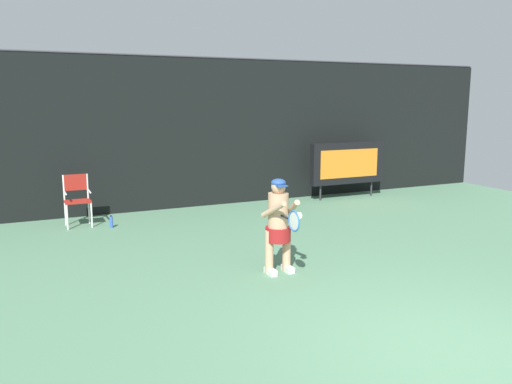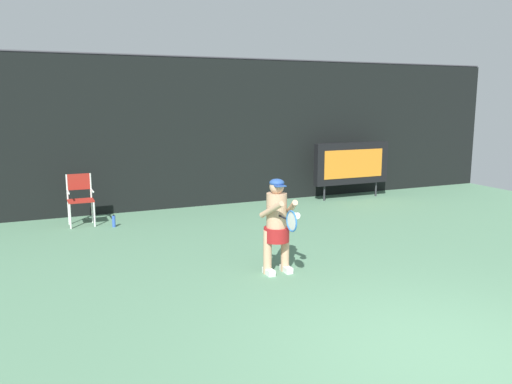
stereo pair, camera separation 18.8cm
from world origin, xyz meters
name	(u,v)px [view 1 (the left image)]	position (x,y,z in m)	size (l,w,h in m)	color
ground	(468,363)	(0.00, -0.19, -0.01)	(18.00, 22.00, 0.03)	#578464
backdrop_screen	(194,133)	(0.00, 8.50, 1.81)	(18.00, 0.12, 3.66)	black
scoreboard	(347,163)	(4.04, 7.80, 0.95)	(2.20, 0.21, 1.50)	black
umpire_chair	(77,197)	(-2.91, 7.57, 0.62)	(0.52, 0.44, 1.08)	white
water_bottle	(111,222)	(-2.31, 7.09, 0.12)	(0.07, 0.07, 0.27)	blue
tennis_player	(279,222)	(-0.47, 3.11, 0.79)	(0.53, 0.61, 1.46)	white
tennis_racket	(293,221)	(-0.49, 2.61, 0.93)	(0.03, 0.60, 0.31)	black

